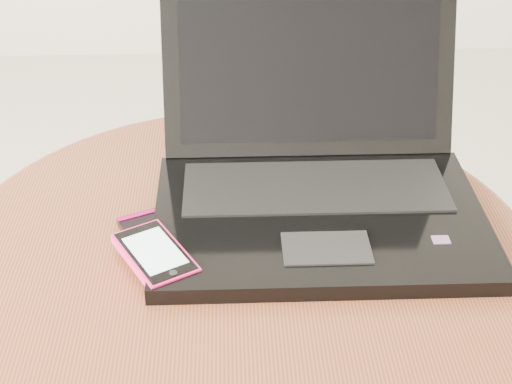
{
  "coord_description": "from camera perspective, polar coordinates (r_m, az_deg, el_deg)",
  "views": [
    {
      "loc": [
        0.11,
        -0.59,
        1.08
      ],
      "look_at": [
        0.14,
        0.13,
        0.61
      ],
      "focal_mm": 53.78,
      "sensor_mm": 36.0,
      "label": 1
    }
  ],
  "objects": [
    {
      "name": "laptop",
      "position": [
        0.93,
        4.49,
        1.54
      ],
      "size": [
        0.39,
        0.36,
        0.24
      ],
      "color": "black",
      "rests_on": "table"
    },
    {
      "name": "phone_black",
      "position": [
        0.88,
        -7.25,
        -3.68
      ],
      "size": [
        0.1,
        0.13,
        0.01
      ],
      "color": "black",
      "rests_on": "table"
    },
    {
      "name": "phone_pink",
      "position": [
        0.84,
        -7.51,
        -4.67
      ],
      "size": [
        0.1,
        0.12,
        0.01
      ],
      "color": "#FF1F70",
      "rests_on": "phone_black"
    },
    {
      "name": "table",
      "position": [
        0.96,
        -1.1,
        -9.46
      ],
      "size": [
        0.69,
        0.69,
        0.55
      ],
      "color": "#632C12",
      "rests_on": "ground"
    }
  ]
}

